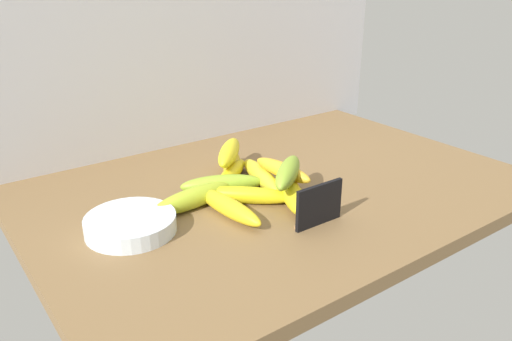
{
  "coord_description": "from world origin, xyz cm",
  "views": [
    {
      "loc": [
        -66.73,
        -82.56,
        50.81
      ],
      "look_at": [
        -6.21,
        0.83,
        8.0
      ],
      "focal_mm": 35.92,
      "sensor_mm": 36.0,
      "label": 1
    }
  ],
  "objects_px": {
    "banana_2": "(231,174)",
    "banana_9": "(229,152)",
    "banana_0": "(247,195)",
    "banana_8": "(228,206)",
    "banana_6": "(232,166)",
    "banana_7": "(291,192)",
    "banana_10": "(288,172)",
    "banana_11": "(283,170)",
    "fruit_bowl": "(130,223)",
    "banana_5": "(193,198)",
    "chalkboard_sign": "(319,206)",
    "banana_4": "(281,188)",
    "banana_1": "(222,184)",
    "banana_3": "(261,175)"
  },
  "relations": [
    {
      "from": "banana_6",
      "to": "banana_7",
      "type": "xyz_separation_m",
      "value": [
        0.01,
        -0.2,
        0.0
      ]
    },
    {
      "from": "banana_2",
      "to": "banana_7",
      "type": "height_order",
      "value": "banana_7"
    },
    {
      "from": "banana_7",
      "to": "banana_11",
      "type": "distance_m",
      "value": 0.06
    },
    {
      "from": "banana_9",
      "to": "fruit_bowl",
      "type": "bearing_deg",
      "value": -158.09
    },
    {
      "from": "banana_6",
      "to": "banana_11",
      "type": "height_order",
      "value": "banana_11"
    },
    {
      "from": "banana_9",
      "to": "banana_11",
      "type": "relative_size",
      "value": 1.04
    },
    {
      "from": "banana_5",
      "to": "banana_6",
      "type": "relative_size",
      "value": 1.26
    },
    {
      "from": "banana_5",
      "to": "banana_10",
      "type": "distance_m",
      "value": 0.2
    },
    {
      "from": "banana_7",
      "to": "banana_1",
      "type": "bearing_deg",
      "value": 128.39
    },
    {
      "from": "fruit_bowl",
      "to": "banana_0",
      "type": "height_order",
      "value": "banana_0"
    },
    {
      "from": "chalkboard_sign",
      "to": "banana_2",
      "type": "bearing_deg",
      "value": 94.1
    },
    {
      "from": "banana_5",
      "to": "banana_8",
      "type": "height_order",
      "value": "banana_5"
    },
    {
      "from": "banana_9",
      "to": "banana_10",
      "type": "bearing_deg",
      "value": -83.53
    },
    {
      "from": "chalkboard_sign",
      "to": "banana_2",
      "type": "relative_size",
      "value": 0.66
    },
    {
      "from": "banana_7",
      "to": "fruit_bowl",
      "type": "bearing_deg",
      "value": 166.49
    },
    {
      "from": "banana_2",
      "to": "banana_9",
      "type": "distance_m",
      "value": 0.05
    },
    {
      "from": "banana_7",
      "to": "banana_0",
      "type": "bearing_deg",
      "value": 149.04
    },
    {
      "from": "banana_0",
      "to": "banana_5",
      "type": "xyz_separation_m",
      "value": [
        -0.1,
        0.05,
        0.0
      ]
    },
    {
      "from": "chalkboard_sign",
      "to": "banana_4",
      "type": "relative_size",
      "value": 0.7
    },
    {
      "from": "banana_2",
      "to": "fruit_bowl",
      "type": "bearing_deg",
      "value": -163.13
    },
    {
      "from": "banana_5",
      "to": "banana_11",
      "type": "relative_size",
      "value": 1.21
    },
    {
      "from": "banana_3",
      "to": "banana_10",
      "type": "bearing_deg",
      "value": -93.21
    },
    {
      "from": "banana_7",
      "to": "banana_9",
      "type": "bearing_deg",
      "value": 96.7
    },
    {
      "from": "banana_7",
      "to": "banana_9",
      "type": "relative_size",
      "value": 1.18
    },
    {
      "from": "banana_0",
      "to": "banana_1",
      "type": "relative_size",
      "value": 1.15
    },
    {
      "from": "banana_11",
      "to": "banana_0",
      "type": "bearing_deg",
      "value": -178.59
    },
    {
      "from": "banana_8",
      "to": "banana_11",
      "type": "distance_m",
      "value": 0.17
    },
    {
      "from": "fruit_bowl",
      "to": "banana_6",
      "type": "bearing_deg",
      "value": 21.79
    },
    {
      "from": "banana_0",
      "to": "banana_9",
      "type": "xyz_separation_m",
      "value": [
        0.06,
        0.15,
        0.04
      ]
    },
    {
      "from": "banana_4",
      "to": "banana_8",
      "type": "bearing_deg",
      "value": -174.71
    },
    {
      "from": "banana_9",
      "to": "banana_11",
      "type": "xyz_separation_m",
      "value": [
        0.04,
        -0.15,
        -0.0
      ]
    },
    {
      "from": "banana_6",
      "to": "banana_11",
      "type": "bearing_deg",
      "value": -78.14
    },
    {
      "from": "banana_6",
      "to": "chalkboard_sign",
      "type": "bearing_deg",
      "value": -91.28
    },
    {
      "from": "banana_8",
      "to": "banana_4",
      "type": "bearing_deg",
      "value": 5.29
    },
    {
      "from": "banana_0",
      "to": "banana_8",
      "type": "distance_m",
      "value": 0.07
    },
    {
      "from": "banana_7",
      "to": "banana_9",
      "type": "distance_m",
      "value": 0.21
    },
    {
      "from": "banana_3",
      "to": "banana_9",
      "type": "xyz_separation_m",
      "value": [
        -0.03,
        0.09,
        0.04
      ]
    },
    {
      "from": "chalkboard_sign",
      "to": "banana_8",
      "type": "xyz_separation_m",
      "value": [
        -0.12,
        0.13,
        -0.02
      ]
    },
    {
      "from": "fruit_bowl",
      "to": "banana_5",
      "type": "relative_size",
      "value": 0.87
    },
    {
      "from": "banana_5",
      "to": "banana_7",
      "type": "height_order",
      "value": "same"
    },
    {
      "from": "banana_10",
      "to": "banana_11",
      "type": "height_order",
      "value": "banana_10"
    },
    {
      "from": "banana_0",
      "to": "banana_2",
      "type": "xyz_separation_m",
      "value": [
        0.04,
        0.12,
        -0.0
      ]
    },
    {
      "from": "banana_2",
      "to": "banana_9",
      "type": "xyz_separation_m",
      "value": [
        0.02,
        0.04,
        0.04
      ]
    },
    {
      "from": "banana_6",
      "to": "banana_10",
      "type": "height_order",
      "value": "banana_10"
    },
    {
      "from": "banana_8",
      "to": "banana_11",
      "type": "xyz_separation_m",
      "value": [
        0.16,
        0.03,
        0.03
      ]
    },
    {
      "from": "banana_5",
      "to": "banana_1",
      "type": "bearing_deg",
      "value": 16.56
    },
    {
      "from": "banana_0",
      "to": "banana_10",
      "type": "relative_size",
      "value": 1.22
    },
    {
      "from": "banana_1",
      "to": "banana_4",
      "type": "relative_size",
      "value": 1.16
    },
    {
      "from": "banana_6",
      "to": "banana_9",
      "type": "distance_m",
      "value": 0.04
    },
    {
      "from": "banana_3",
      "to": "banana_5",
      "type": "height_order",
      "value": "banana_5"
    }
  ]
}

